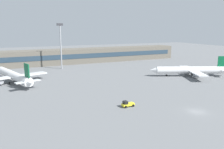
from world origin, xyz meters
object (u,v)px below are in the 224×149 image
object	(u,v)px
airplane_mid	(13,76)
floodlight_tower_west	(61,43)
baggage_tug_yellow	(127,104)
airplane_near	(190,70)

from	to	relation	value
airplane_mid	floodlight_tower_west	xyz separation A→B (m)	(24.55, 23.20, 11.17)
floodlight_tower_west	baggage_tug_yellow	bearing A→B (deg)	-86.90
airplane_mid	baggage_tug_yellow	xyz separation A→B (m)	(28.21, -44.45, -2.07)
airplane_near	airplane_mid	xyz separation A→B (m)	(-73.73, 20.37, 0.07)
baggage_tug_yellow	floodlight_tower_west	xyz separation A→B (m)	(-3.67, 67.64, 13.24)
baggage_tug_yellow	floodlight_tower_west	world-z (taller)	floodlight_tower_west
airplane_near	airplane_mid	size ratio (longest dim) A/B	0.95
airplane_near	floodlight_tower_west	world-z (taller)	floodlight_tower_west
baggage_tug_yellow	floodlight_tower_west	size ratio (longest dim) A/B	0.15
airplane_mid	floodlight_tower_west	bearing A→B (deg)	43.38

